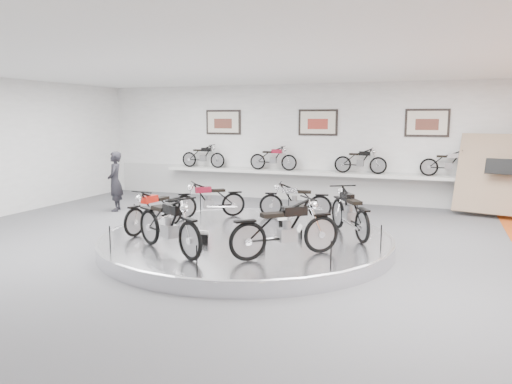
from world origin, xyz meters
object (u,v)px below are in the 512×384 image
(bike_b, at_px, (295,200))
(bike_d, at_px, (155,210))
(bike_f, at_px, (286,228))
(visitor, at_px, (115,181))
(bike_e, at_px, (168,224))
(display_platform, at_px, (246,241))
(bike_a, at_px, (350,212))
(shelf, at_px, (315,173))
(bike_c, at_px, (209,200))

(bike_b, relative_size, bike_d, 0.96)
(bike_d, bearing_deg, bike_f, 82.60)
(visitor, bearing_deg, bike_e, 17.98)
(bike_b, height_order, bike_e, bike_e)
(display_platform, relative_size, bike_d, 3.89)
(bike_a, relative_size, bike_d, 1.10)
(bike_a, xyz_separation_m, bike_f, (-0.81, -2.15, 0.02))
(shelf, distance_m, visitor, 6.53)
(bike_f, distance_m, visitor, 7.93)
(bike_b, relative_size, visitor, 0.86)
(bike_c, bearing_deg, display_platform, 99.67)
(bike_c, bearing_deg, bike_e, 63.84)
(shelf, xyz_separation_m, bike_b, (0.51, -4.26, -0.24))
(shelf, bearing_deg, visitor, -146.01)
(bike_b, height_order, bike_f, bike_f)
(visitor, bearing_deg, bike_a, 48.46)
(bike_d, bearing_deg, bike_c, 173.32)
(shelf, xyz_separation_m, bike_a, (2.14, -5.66, -0.17))
(bike_c, xyz_separation_m, bike_e, (0.72, -3.28, 0.08))
(visitor, bearing_deg, bike_d, 20.19)
(bike_a, bearing_deg, bike_c, 48.44)
(bike_d, distance_m, visitor, 4.56)
(bike_e, distance_m, bike_f, 2.24)
(display_platform, distance_m, shelf, 6.46)
(bike_d, bearing_deg, bike_e, 48.92)
(shelf, bearing_deg, display_platform, -90.00)
(bike_a, distance_m, bike_f, 2.29)
(shelf, distance_m, bike_c, 5.23)
(bike_c, bearing_deg, shelf, -146.02)
(bike_c, bearing_deg, bike_d, 35.35)
(bike_b, xyz_separation_m, bike_f, (0.82, -3.55, 0.09))
(shelf, height_order, bike_a, bike_a)
(bike_a, distance_m, bike_c, 3.78)
(bike_b, bearing_deg, bike_c, 7.78)
(shelf, xyz_separation_m, visitor, (-5.42, -3.65, -0.08))
(bike_b, distance_m, bike_e, 4.24)
(bike_e, bearing_deg, display_platform, 94.56)
(shelf, relative_size, visitor, 5.99)
(bike_e, relative_size, visitor, 1.03)
(shelf, xyz_separation_m, bike_e, (-0.86, -8.27, -0.14))
(bike_c, xyz_separation_m, bike_f, (2.91, -2.83, 0.07))
(bike_c, relative_size, bike_f, 0.86)
(bike_a, relative_size, bike_b, 1.14)
(bike_a, xyz_separation_m, bike_c, (-3.72, 0.68, -0.05))
(bike_b, xyz_separation_m, visitor, (-5.93, 0.60, 0.15))
(bike_a, bearing_deg, display_platform, 77.76)
(bike_a, bearing_deg, bike_b, 17.94)
(bike_e, bearing_deg, bike_a, 70.28)
(bike_b, bearing_deg, bike_f, 91.57)
(display_platform, bearing_deg, visitor, 153.10)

